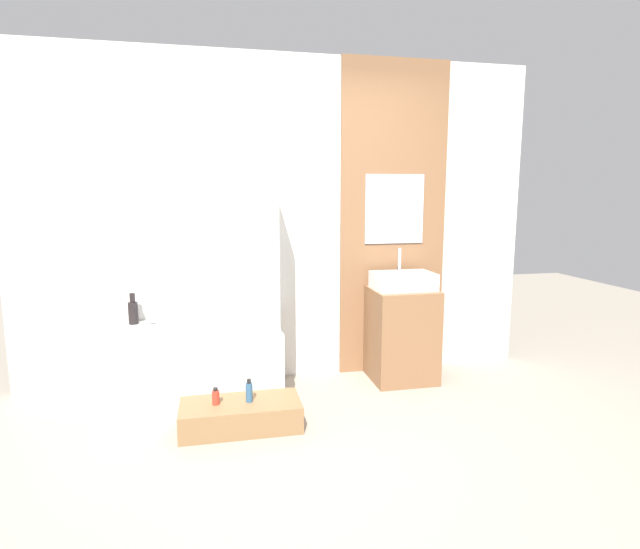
# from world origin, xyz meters

# --- Properties ---
(ground_plane) EXTENTS (12.00, 12.00, 0.00)m
(ground_plane) POSITION_xyz_m (0.00, 0.00, 0.00)
(ground_plane) COLOR gray
(wall_tiled_back) EXTENTS (4.20, 0.06, 2.60)m
(wall_tiled_back) POSITION_xyz_m (0.00, 1.58, 1.30)
(wall_tiled_back) COLOR silver
(wall_tiled_back) RESTS_ON ground_plane
(wall_wood_accent) EXTENTS (0.91, 0.04, 2.60)m
(wall_wood_accent) POSITION_xyz_m (0.93, 1.53, 1.30)
(wall_wood_accent) COLOR brown
(wall_wood_accent) RESTS_ON ground_plane
(bathtub) EXTENTS (1.16, 0.64, 0.54)m
(bathtub) POSITION_xyz_m (-0.67, 1.21, 0.27)
(bathtub) COLOR white
(bathtub) RESTS_ON ground_plane
(glass_shower_screen) EXTENTS (0.01, 0.49, 1.22)m
(glass_shower_screen) POSITION_xyz_m (-0.12, 1.15, 1.15)
(glass_shower_screen) COLOR silver
(glass_shower_screen) RESTS_ON bathtub
(wooden_step_bench) EXTENTS (0.78, 0.36, 0.18)m
(wooden_step_bench) POSITION_xyz_m (-0.42, 0.66, 0.09)
(wooden_step_bench) COLOR olive
(wooden_step_bench) RESTS_ON ground_plane
(vanity_cabinet) EXTENTS (0.51, 0.47, 0.76)m
(vanity_cabinet) POSITION_xyz_m (0.93, 1.27, 0.38)
(vanity_cabinet) COLOR brown
(vanity_cabinet) RESTS_ON ground_plane
(sink) EXTENTS (0.48, 0.32, 0.32)m
(sink) POSITION_xyz_m (0.93, 1.28, 0.83)
(sink) COLOR white
(sink) RESTS_ON vanity_cabinet
(vase_tall_dark) EXTENTS (0.07, 0.07, 0.24)m
(vase_tall_dark) POSITION_xyz_m (-1.17, 1.44, 0.64)
(vase_tall_dark) COLOR black
(vase_tall_dark) RESTS_ON bathtub
(vase_round_light) EXTENTS (0.10, 0.10, 0.10)m
(vase_round_light) POSITION_xyz_m (-1.03, 1.43, 0.59)
(vase_round_light) COLOR white
(vase_round_light) RESTS_ON bathtub
(bottle_soap_primary) EXTENTS (0.05, 0.05, 0.11)m
(bottle_soap_primary) POSITION_xyz_m (-0.57, 0.66, 0.23)
(bottle_soap_primary) COLOR red
(bottle_soap_primary) RESTS_ON wooden_step_bench
(bottle_soap_secondary) EXTENTS (0.05, 0.05, 0.15)m
(bottle_soap_secondary) POSITION_xyz_m (-0.36, 0.66, 0.25)
(bottle_soap_secondary) COLOR #2D567A
(bottle_soap_secondary) RESTS_ON wooden_step_bench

